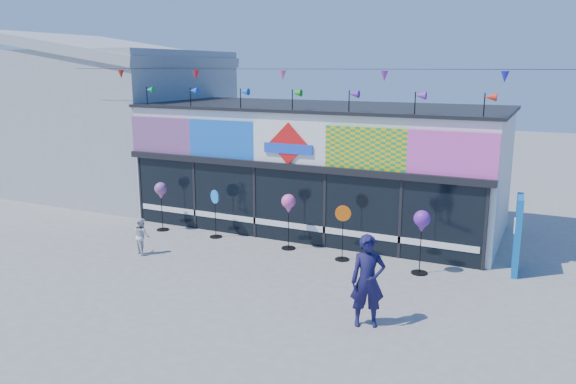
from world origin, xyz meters
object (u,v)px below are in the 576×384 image
Objects in this scene: blue_sign at (517,235)px; child at (142,236)px; spinner_1 at (215,212)px; spinner_3 at (343,231)px; spinner_2 at (288,205)px; spinner_0 at (161,192)px; adult_man at (368,281)px; spinner_4 at (422,223)px.

blue_sign is 1.93× the size of child.
blue_sign is 1.34× the size of spinner_1.
child is (-5.47, -2.02, -0.30)m from spinner_3.
spinner_2 is at bearing 172.12° from spinner_3.
spinner_0 is at bearing -179.79° from blue_sign.
spinner_1 is 2.66m from spinner_2.
child is (-7.37, 1.65, -0.45)m from adult_man.
spinner_4 is (8.69, -0.32, 0.07)m from spinner_0.
spinner_3 is (6.47, -0.20, -0.47)m from spinner_0.
spinner_1 is (2.05, 0.09, -0.49)m from spinner_0.
spinner_4 is at bearing -3.56° from spinner_1.
blue_sign is at bearing 4.92° from spinner_1.
spinner_1 is 0.90× the size of spinner_4.
spinner_4 reaches higher than spinner_1.
spinner_4 is (4.03, -0.37, 0.03)m from spinner_2.
blue_sign is 1.27× the size of spinner_0.
blue_sign is 10.99m from spinner_0.
spinner_1 is (-8.91, -0.77, -0.22)m from blue_sign.
spinner_3 is (1.81, -0.25, -0.51)m from spinner_2.
blue_sign reaches higher than spinner_0.
spinner_2 is 4.05m from spinner_4.
spinner_3 is at bearing -133.91° from child.
spinner_1 is at bearing 123.26° from adult_man.
spinner_4 is 7.97m from child.
spinner_4 is 0.87× the size of adult_man.
spinner_0 is 1.03× the size of spinner_3.
child is (-9.96, -3.07, -0.51)m from blue_sign.
child is at bearing 142.68° from adult_man.
adult_man is at bearing -46.54° from spinner_2.
spinner_4 is (-2.26, -1.18, 0.33)m from blue_sign.
spinner_4 is at bearing -3.21° from spinner_3.
child is at bearing -159.77° from spinner_3.
spinner_1 is at bearing 176.26° from spinner_3.
spinner_0 is 8.70m from spinner_4.
spinner_3 is at bearing 92.70° from adult_man.
child is (1.00, -2.21, -0.77)m from spinner_0.
spinner_1 is at bearing -179.36° from blue_sign.
blue_sign is 1.21× the size of spinner_4.
blue_sign is at bearing 4.49° from spinner_0.
blue_sign is 10.43m from child.
spinner_2 is at bearing -176.98° from blue_sign.
spinner_2 is at bearing 174.69° from spinner_4.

